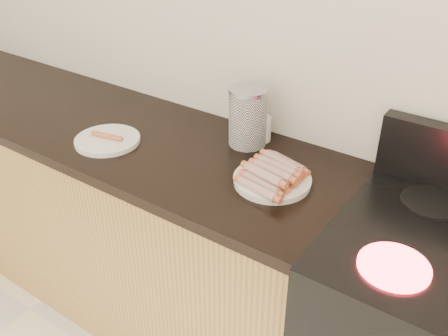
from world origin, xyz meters
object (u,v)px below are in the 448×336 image
Objects in this scene: main_plate at (272,181)px; canister at (248,117)px; side_plate at (107,140)px; mug at (261,129)px.

canister is at bearing 139.36° from main_plate.
main_plate is 0.29m from canister.
main_plate is at bearing 9.29° from side_plate.
main_plate is 0.30m from mug.
main_plate is 0.65m from side_plate.
canister is 2.36× the size of mug.
mug reaches higher than main_plate.
canister is at bearing 33.76° from side_plate.
canister is 0.09m from mug.
side_plate is at bearing -143.03° from mug.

